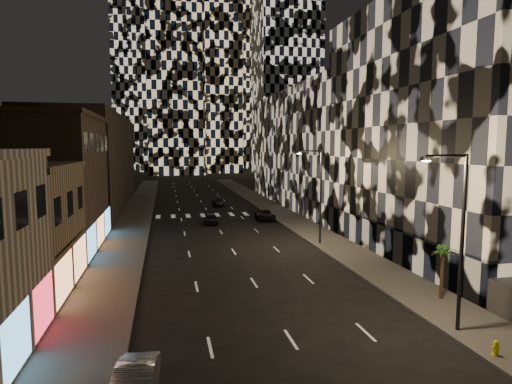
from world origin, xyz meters
name	(u,v)px	position (x,y,z in m)	size (l,w,h in m)	color
sidewalk_left	(135,217)	(-10.00, 50.00, 0.07)	(4.00, 120.00, 0.15)	#47443F
sidewalk_right	(280,212)	(10.00, 50.00, 0.07)	(4.00, 120.00, 0.15)	#47443F
curb_left	(151,216)	(-7.90, 50.00, 0.07)	(0.20, 120.00, 0.15)	#4C4C47
curb_right	(266,213)	(7.90, 50.00, 0.07)	(0.20, 120.00, 0.15)	#4C4C47
retail_brown	(41,185)	(-17.00, 33.50, 6.00)	(10.00, 15.00, 12.00)	#453527
retail_filler_left	(90,163)	(-17.00, 60.00, 7.00)	(10.00, 40.00, 14.00)	#453527
midrise_right	(468,129)	(20.00, 24.50, 11.00)	(16.00, 25.00, 22.00)	#232326
midrise_base	(384,240)	(12.30, 24.50, 1.50)	(0.60, 25.00, 3.00)	#383838
midrise_filler_right	(329,149)	(20.00, 57.00, 9.00)	(16.00, 40.00, 18.00)	#232326
tower_right_mid	(286,25)	(35.00, 135.00, 50.00)	(20.00, 20.00, 100.00)	black
tower_left_back	(145,12)	(-12.00, 165.00, 60.00)	(24.00, 24.00, 120.00)	black
tower_center_low	(174,30)	(-2.00, 140.00, 47.50)	(18.00, 18.00, 95.00)	black
streetlight_near	(458,230)	(8.35, 10.00, 5.35)	(2.55, 0.25, 9.00)	black
streetlight_far	(318,190)	(8.35, 30.00, 5.35)	(2.55, 0.25, 9.00)	black
car_dark_midlane	(212,219)	(-0.50, 43.19, 0.62)	(1.47, 3.66, 1.25)	black
car_dark_oncoming	(218,201)	(2.35, 59.59, 0.66)	(1.86, 4.58, 1.33)	black
car_dark_rightlane	(265,215)	(6.55, 44.63, 0.66)	(2.18, 4.72, 1.31)	black
fire_hydrant	(496,348)	(8.50, 7.28, 0.48)	(0.34, 0.33, 0.69)	#F4EB0D
palm_tree	(443,255)	(10.59, 14.18, 2.92)	(1.71, 1.70, 3.36)	#47331E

